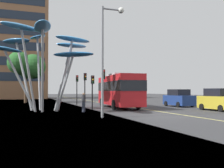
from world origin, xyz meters
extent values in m
cube|color=#38383A|center=(0.00, 0.00, -0.05)|extent=(120.00, 240.00, 0.10)
cube|color=#E0D666|center=(1.71, 0.00, 0.00)|extent=(0.16, 144.00, 0.01)
cube|color=red|center=(0.05, 8.97, 1.87)|extent=(3.30, 9.77, 3.05)
cube|color=black|center=(0.05, 8.97, 2.30)|extent=(3.33, 9.87, 0.97)
cube|color=yellow|center=(0.46, 13.69, 3.10)|extent=(1.37, 0.22, 0.36)
cube|color=#B2B2B7|center=(0.05, 8.97, 3.52)|extent=(2.14, 3.51, 0.24)
cylinder|color=black|center=(1.55, 11.82, 0.48)|extent=(0.36, 0.98, 0.96)
cylinder|color=black|center=(-0.92, 12.04, 0.48)|extent=(0.36, 0.98, 0.96)
cylinder|color=black|center=(1.06, 6.23, 0.48)|extent=(0.36, 0.98, 0.96)
cylinder|color=black|center=(-1.41, 6.45, 0.48)|extent=(0.36, 0.98, 0.96)
cylinder|color=#9EA0A5|center=(-6.19, 6.69, 3.28)|extent=(1.75, 0.61, 6.60)
ellipsoid|color=#4CA3E5|center=(-5.43, 6.51, 6.55)|extent=(3.29, 1.86, 0.89)
cylinder|color=#9EA0A5|center=(-5.75, 8.53, 3.20)|extent=(1.75, 1.19, 6.46)
ellipsoid|color=#388EDB|center=(-5.02, 8.99, 6.40)|extent=(4.02, 3.19, 0.69)
cylinder|color=#9EA0A5|center=(-8.21, 9.17, 3.62)|extent=(0.42, 2.12, 7.29)
ellipsoid|color=#388EDB|center=(-8.32, 10.13, 7.24)|extent=(1.83, 4.29, 0.91)
cylinder|color=#9EA0A5|center=(-9.61, 8.97, 3.32)|extent=(1.72, 1.92, 6.71)
ellipsoid|color=#4299E0|center=(-10.34, 9.80, 6.65)|extent=(3.37, 3.55, 0.53)
cylinder|color=#9EA0A5|center=(-9.96, 7.10, 2.72)|extent=(2.84, 0.24, 5.54)
ellipsoid|color=#388EDB|center=(-11.29, 7.08, 5.45)|extent=(3.09, 1.45, 0.72)
cylinder|color=#9EA0A5|center=(-9.28, 6.09, 3.56)|extent=(1.53, 1.29, 7.16)
ellipsoid|color=#4CA3E5|center=(-9.91, 5.59, 7.12)|extent=(3.99, 3.65, 0.61)
cylinder|color=#9EA0A5|center=(-8.20, 5.00, 3.41)|extent=(0.44, 2.53, 6.88)
ellipsoid|color=#4CA3E5|center=(-8.31, 3.84, 6.82)|extent=(1.73, 4.32, 0.61)
cylinder|color=#9EA0A5|center=(-6.20, 5.94, 2.51)|extent=(1.57, 1.13, 5.08)
ellipsoid|color=#2D7FD1|center=(-5.55, 5.52, 5.02)|extent=(3.81, 3.09, 0.52)
cylinder|color=black|center=(-3.40, 3.75, 1.80)|extent=(0.12, 0.12, 3.60)
cube|color=black|center=(-3.40, 3.61, 3.20)|extent=(0.28, 0.24, 0.80)
sphere|color=red|center=(-3.40, 3.48, 3.46)|extent=(0.18, 0.18, 0.18)
sphere|color=#3A2707|center=(-3.40, 3.48, 3.20)|extent=(0.18, 0.18, 0.18)
sphere|color=black|center=(-3.40, 3.48, 2.94)|extent=(0.18, 0.18, 0.18)
cylinder|color=black|center=(-3.35, 7.28, 1.65)|extent=(0.12, 0.12, 3.29)
cube|color=black|center=(-3.35, 7.14, 2.89)|extent=(0.28, 0.24, 0.80)
sphere|color=#390706|center=(-3.35, 7.01, 3.15)|extent=(0.18, 0.18, 0.18)
sphere|color=orange|center=(-3.35, 7.01, 2.89)|extent=(0.18, 0.18, 0.18)
sphere|color=black|center=(-3.35, 7.01, 2.63)|extent=(0.18, 0.18, 0.18)
cylinder|color=black|center=(-3.06, 11.54, 1.90)|extent=(0.12, 0.12, 3.80)
cube|color=black|center=(-3.06, 11.40, 3.40)|extent=(0.28, 0.24, 0.80)
sphere|color=#390706|center=(-3.06, 11.27, 3.66)|extent=(0.18, 0.18, 0.18)
sphere|color=orange|center=(-3.06, 11.27, 3.40)|extent=(0.18, 0.18, 0.18)
sphere|color=black|center=(-3.06, 11.27, 3.14)|extent=(0.18, 0.18, 0.18)
cylinder|color=black|center=(-3.06, 15.86, 1.90)|extent=(0.12, 0.12, 3.79)
cube|color=black|center=(-3.06, 15.72, 3.39)|extent=(0.28, 0.24, 0.80)
sphere|color=red|center=(-3.06, 15.59, 3.65)|extent=(0.18, 0.18, 0.18)
sphere|color=#3A2707|center=(-3.06, 15.59, 3.39)|extent=(0.18, 0.18, 0.18)
sphere|color=black|center=(-3.06, 15.59, 3.13)|extent=(0.18, 0.18, 0.18)
cube|color=gold|center=(7.40, 2.32, 0.75)|extent=(1.86, 4.00, 1.15)
cube|color=black|center=(7.40, 2.32, 1.69)|extent=(1.72, 2.20, 0.71)
cylinder|color=black|center=(8.33, 3.56, 0.30)|extent=(0.20, 0.60, 0.60)
cylinder|color=black|center=(6.46, 3.56, 0.30)|extent=(0.20, 0.60, 0.60)
cylinder|color=black|center=(6.46, 1.08, 0.30)|extent=(0.20, 0.60, 0.60)
cube|color=navy|center=(7.37, 8.76, 0.73)|extent=(1.80, 4.05, 1.11)
cube|color=black|center=(7.37, 8.76, 1.64)|extent=(1.66, 2.23, 0.70)
cylinder|color=black|center=(8.27, 10.01, 0.30)|extent=(0.20, 0.60, 0.60)
cylinder|color=black|center=(6.47, 10.01, 0.30)|extent=(0.20, 0.60, 0.60)
cylinder|color=black|center=(8.27, 7.50, 0.30)|extent=(0.20, 0.60, 0.60)
cylinder|color=black|center=(6.47, 7.50, 0.30)|extent=(0.20, 0.60, 0.60)
cylinder|color=gray|center=(-4.61, 0.00, 3.84)|extent=(0.18, 0.18, 7.69)
cylinder|color=gray|center=(-3.91, 0.00, 7.54)|extent=(1.40, 0.12, 0.12)
sphere|color=silver|center=(-3.21, 0.00, 7.54)|extent=(0.44, 0.44, 0.44)
cylinder|color=brown|center=(-9.13, 24.25, 1.83)|extent=(0.42, 0.42, 3.67)
sphere|color=#286028|center=(-9.21, 24.29, 5.74)|extent=(2.89, 2.89, 2.89)
sphere|color=#286028|center=(-8.08, 24.13, 5.50)|extent=(3.75, 3.75, 3.75)
sphere|color=#286028|center=(-8.69, 25.33, 5.43)|extent=(3.52, 3.52, 3.52)
sphere|color=#286028|center=(-10.09, 24.05, 5.97)|extent=(3.44, 3.44, 3.44)
sphere|color=#286028|center=(-9.39, 24.76, 5.45)|extent=(2.79, 2.79, 2.79)
cylinder|color=#2D3342|center=(-4.73, 5.01, 0.44)|extent=(0.29, 0.29, 0.88)
cylinder|color=#333338|center=(-4.73, 5.01, 1.16)|extent=(0.34, 0.34, 0.56)
sphere|color=#937056|center=(-4.73, 5.01, 1.55)|extent=(0.22, 0.22, 0.22)
camera|label=1|loc=(-9.95, -17.10, 1.86)|focal=41.89mm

